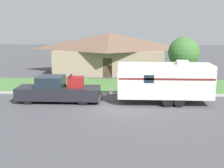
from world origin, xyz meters
TOP-DOWN VIEW (x-y plane):
  - ground_plane at (0.00, 0.00)m, footprint 120.00×120.00m
  - curb_strip at (0.00, 3.75)m, footprint 80.00×0.30m
  - lawn_strip at (0.00, 7.40)m, footprint 80.00×7.00m
  - house_across_street at (-1.14, 15.02)m, footprint 13.04×7.15m
  - pickup_truck at (-4.14, 1.30)m, footprint 6.27×2.07m
  - travel_trailer at (3.79, 1.30)m, footprint 7.95×2.43m
  - mailbox at (1.96, 4.78)m, footprint 0.48×0.20m
  - tree_in_yard at (6.14, 7.44)m, footprint 2.86×2.86m

SIDE VIEW (x-z plane):
  - ground_plane at x=0.00m, z-range 0.00..0.00m
  - lawn_strip at x=0.00m, z-range 0.00..0.03m
  - curb_strip at x=0.00m, z-range 0.00..0.14m
  - pickup_truck at x=-4.14m, z-range -0.15..1.90m
  - mailbox at x=1.96m, z-range 0.37..1.77m
  - travel_trailer at x=3.79m, z-range 0.11..3.31m
  - house_across_street at x=-1.14m, z-range 0.09..4.76m
  - tree_in_yard at x=6.14m, z-range 0.85..5.42m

